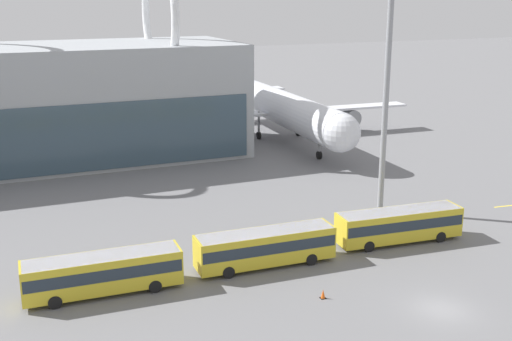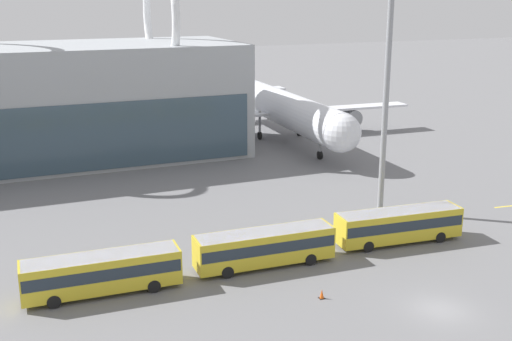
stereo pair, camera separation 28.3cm
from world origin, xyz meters
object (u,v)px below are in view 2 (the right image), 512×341
at_px(shuttle_bus_1, 265,245).
at_px(traffic_cone_0, 322,294).
at_px(floodlight_mast, 390,31).
at_px(shuttle_bus_2, 399,224).
at_px(shuttle_bus_0, 102,271).
at_px(airliner_at_gate_far, 282,108).

relative_size(shuttle_bus_1, traffic_cone_0, 16.30).
distance_m(floodlight_mast, traffic_cone_0, 27.62).
xyz_separation_m(shuttle_bus_1, traffic_cone_0, (1.58, -7.02, -1.44)).
height_order(shuttle_bus_2, traffic_cone_0, shuttle_bus_2).
xyz_separation_m(shuttle_bus_1, floodlight_mast, (16.37, 7.93, 16.47)).
height_order(shuttle_bus_0, floodlight_mast, floodlight_mast).
relative_size(airliner_at_gate_far, traffic_cone_0, 61.19).
xyz_separation_m(shuttle_bus_1, shuttle_bus_2, (13.17, 0.12, 0.00)).
xyz_separation_m(airliner_at_gate_far, traffic_cone_0, (-19.83, -49.92, -4.44)).
height_order(shuttle_bus_1, traffic_cone_0, shuttle_bus_1).
distance_m(airliner_at_gate_far, shuttle_bus_0, 55.14).
bearing_deg(airliner_at_gate_far, floodlight_mast, -5.74).
bearing_deg(floodlight_mast, traffic_cone_0, -134.71).
relative_size(airliner_at_gate_far, shuttle_bus_2, 3.73).
bearing_deg(traffic_cone_0, shuttle_bus_1, 102.70).
bearing_deg(shuttle_bus_2, shuttle_bus_0, -175.25).
relative_size(shuttle_bus_1, shuttle_bus_2, 0.99).
relative_size(shuttle_bus_1, floodlight_mast, 0.41).
relative_size(airliner_at_gate_far, shuttle_bus_1, 3.75).
distance_m(shuttle_bus_1, shuttle_bus_2, 13.17).
relative_size(floodlight_mast, traffic_cone_0, 39.94).
xyz_separation_m(shuttle_bus_0, shuttle_bus_1, (13.17, -0.06, 0.00)).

